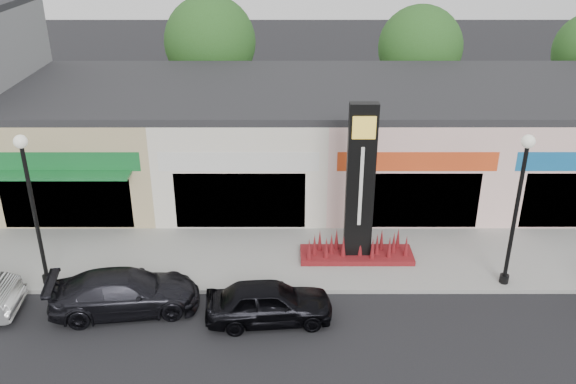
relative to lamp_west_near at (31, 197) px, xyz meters
name	(u,v)px	position (x,y,z in m)	size (l,w,h in m)	color
ground	(274,330)	(8.00, -2.50, -3.48)	(120.00, 120.00, 0.00)	black
sidewalk	(277,257)	(8.00, 1.85, -3.40)	(52.00, 4.30, 0.15)	gray
curb	(276,291)	(8.00, -0.40, -3.40)	(52.00, 0.20, 0.15)	gray
shop_beige	(98,136)	(-0.50, 8.96, -1.08)	(7.00, 10.85, 4.80)	tan
shop_cream	(247,136)	(6.50, 8.97, -1.08)	(7.00, 10.01, 4.80)	beige
shop_pink_w	(396,136)	(13.50, 8.97, -1.08)	(7.00, 10.01, 4.80)	beige
shop_pink_e	(545,136)	(20.50, 8.97, -1.08)	(7.00, 10.01, 4.80)	beige
tree_rear_west	(210,42)	(4.00, 17.00, 1.74)	(5.20, 5.20, 7.83)	#382619
tree_rear_mid	(420,48)	(16.00, 17.00, 1.41)	(4.80, 4.80, 7.29)	#382619
lamp_west_near	(31,197)	(0.00, 0.00, 0.00)	(0.44, 0.44, 5.47)	black
lamp_east_near	(519,197)	(16.00, 0.00, 0.00)	(0.44, 0.44, 5.47)	black
pylon_sign	(359,207)	(11.00, 1.70, -1.20)	(4.20, 1.30, 6.00)	maroon
car_dark_sedan	(125,292)	(3.10, -1.40, -2.78)	(4.80, 1.95, 1.39)	black
car_black_sedan	(269,302)	(7.82, -1.96, -2.79)	(4.05, 1.63, 1.38)	black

